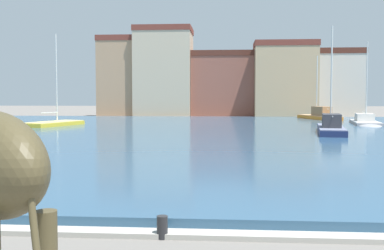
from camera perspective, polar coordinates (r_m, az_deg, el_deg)
harbor_water at (r=37.31m, az=3.95°, el=-0.96°), size 82.54×53.92×0.34m
quay_edge_coping at (r=10.44m, az=2.65°, el=-13.29°), size 82.54×0.50×0.12m
sailboat_grey at (r=48.84m, az=20.48°, el=0.22°), size 3.54×8.90×8.41m
sailboat_yellow at (r=45.93m, az=-16.01°, el=0.04°), size 4.37×7.66×8.91m
sailboat_navy at (r=37.25m, az=16.58°, el=-0.46°), size 3.33×9.88×8.43m
sailboat_orange at (r=58.24m, az=15.01°, el=0.97°), size 4.32×9.36×7.96m
mooring_bollard at (r=10.33m, az=-3.66°, el=-12.37°), size 0.24×0.24×0.50m
townhouse_wide_warehouse at (r=70.85m, az=-8.30°, el=5.81°), size 7.04×6.31×11.89m
townhouse_narrow_midrow at (r=69.28m, az=-3.44°, el=6.42°), size 8.32×6.88×13.16m
townhouse_tall_gabled at (r=69.73m, az=3.75°, el=4.95°), size 9.17×6.93×9.64m
townhouse_end_terrace at (r=66.83m, az=11.30°, el=5.42°), size 8.69×5.36×10.72m
townhouse_corner_house at (r=71.76m, az=17.03°, el=4.88°), size 7.73×5.99×9.92m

